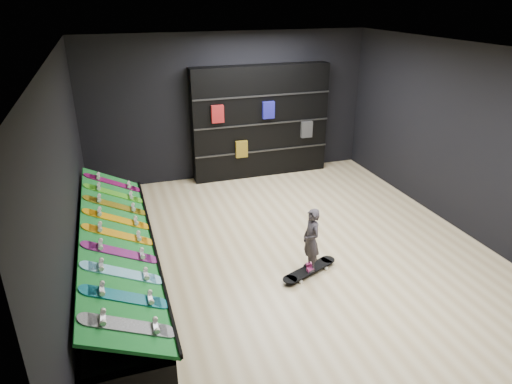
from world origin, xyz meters
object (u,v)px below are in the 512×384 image
object	(u,v)px
back_shelving	(260,122)
floor_skateboard	(309,271)
display_rack	(118,267)
child	(311,252)

from	to	relation	value
back_shelving	floor_skateboard	distance (m)	4.16
display_rack	floor_skateboard	size ratio (longest dim) A/B	4.59
back_shelving	child	size ratio (longest dim) A/B	5.27
display_rack	back_shelving	bearing A→B (deg)	46.25
display_rack	back_shelving	distance (m)	4.69
display_rack	back_shelving	world-z (taller)	back_shelving
display_rack	child	bearing A→B (deg)	-13.96
child	display_rack	bearing A→B (deg)	-105.00
back_shelving	child	distance (m)	4.09
back_shelving	display_rack	bearing A→B (deg)	-133.75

